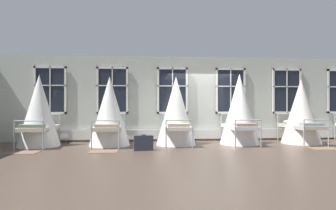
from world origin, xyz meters
The scene contains 12 objects.
ground centered at (0.00, 0.00, 0.00)m, with size 28.73×28.73×0.00m, color #4C3D33.
back_wall_with_windows centered at (0.00, 1.26, 1.57)m, with size 15.37×0.10×3.14m, color #B2B7AD.
window_bank centered at (0.00, 1.14, 1.01)m, with size 12.17×0.10×2.65m.
cot_first centered at (-5.53, 0.11, 1.12)m, with size 1.34×1.83×2.30m.
cot_second centered at (-3.28, 0.10, 1.11)m, with size 1.34×1.84×2.27m.
cot_third centered at (-1.09, 0.12, 1.11)m, with size 1.34×1.82×2.28m.
cot_fourth centered at (1.09, 0.11, 1.17)m, with size 1.34×1.84×2.40m.
cot_fifth centered at (3.29, 0.10, 1.09)m, with size 1.34×1.82×2.24m.
rug_first centered at (-5.51, -1.15, 0.01)m, with size 0.80×0.56×0.01m, color brown.
rug_second centered at (-3.31, -1.15, 0.01)m, with size 0.80×0.56×0.01m, color brown.
rug_fifth centered at (3.31, -1.15, 0.01)m, with size 0.80×0.56×0.01m, color brown.
suitcase_dark centered at (-2.17, -1.06, 0.22)m, with size 0.58×0.27×0.47m.
Camera 1 is at (-2.15, -9.53, 1.34)m, focal length 30.96 mm.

